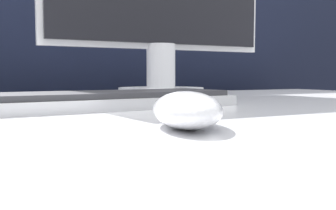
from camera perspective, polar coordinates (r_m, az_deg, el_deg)
name	(u,v)px	position (r m, az deg, el deg)	size (l,w,h in m)	color
partition_panel	(12,137)	(1.14, -21.71, -4.27)	(5.00, 0.03, 1.17)	black
computer_mouse_near	(187,110)	(0.36, 2.76, -0.67)	(0.10, 0.14, 0.03)	white
keyboard	(102,100)	(0.58, -9.51, 0.69)	(0.41, 0.16, 0.02)	silver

